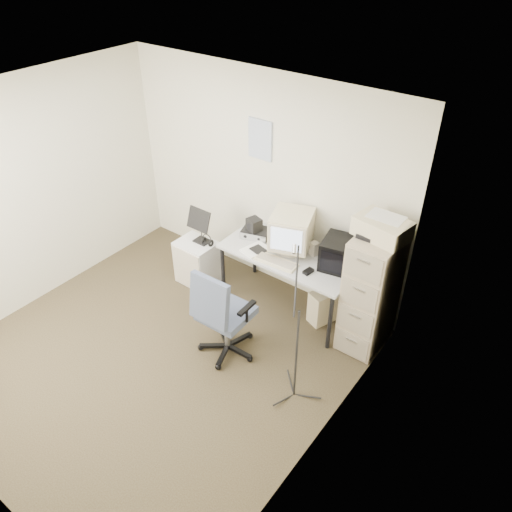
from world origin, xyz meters
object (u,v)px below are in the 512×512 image
Objects in this scene: desk at (289,281)px; office_chair at (226,311)px; filing_cabinet at (371,292)px; side_cart at (197,262)px.

office_chair reaches higher than desk.
filing_cabinet reaches higher than office_chair.
filing_cabinet is 1.24× the size of office_chair.
side_cart is (-1.14, -0.26, -0.09)m from desk.
desk is at bearing -178.19° from filing_cabinet.
side_cart is (-1.03, 0.69, -0.25)m from office_chair.
filing_cabinet is 2.34× the size of side_cart.
filing_cabinet is 0.99m from desk.
side_cart is (-2.09, -0.29, -0.37)m from filing_cabinet.
office_chair is at bearing -137.32° from filing_cabinet.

